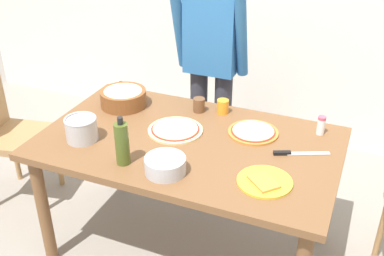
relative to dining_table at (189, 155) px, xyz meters
The scene contains 16 objects.
ground 0.67m from the dining_table, ahead, with size 8.00×8.00×0.00m, color gray.
dining_table is the anchor object (origin of this frame).
person_cook 0.82m from the dining_table, 101.35° to the left, with size 0.49×0.25×1.62m.
chair_wooden_left 1.33m from the dining_table, behind, with size 0.47×0.47×0.95m.
pizza_raw_on_board 0.16m from the dining_table, 149.15° to the left, with size 0.31×0.31×0.02m.
pizza_cooked_on_tray 0.38m from the dining_table, 34.40° to the left, with size 0.28×0.28×0.02m.
plate_with_slice 0.54m from the dining_table, 24.99° to the right, with size 0.26×0.26×0.02m.
popcorn_bowl 0.60m from the dining_table, 156.12° to the left, with size 0.28×0.28×0.11m.
mixing_bowl_steel 0.34m from the dining_table, 87.50° to the right, with size 0.20×0.20×0.08m.
olive_oil_bottle 0.44m from the dining_table, 123.26° to the right, with size 0.07×0.07×0.26m.
steel_pot 0.59m from the dining_table, 158.48° to the right, with size 0.17×0.17×0.13m.
cup_orange 0.40m from the dining_table, 80.25° to the left, with size 0.07×0.07×0.09m, color orange.
cup_small_brown 0.37m from the dining_table, 102.37° to the left, with size 0.07×0.07×0.09m, color brown.
salt_shaker 0.74m from the dining_table, 28.05° to the left, with size 0.04×0.04×0.11m.
chef_knife 0.57m from the dining_table, ahead, with size 0.28×0.14×0.02m.
avocado 0.78m from the dining_table, 147.64° to the left, with size 0.06×0.06×0.07m, color #2D4219.
Camera 1 is at (0.84, -1.98, 2.04)m, focal length 43.57 mm.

